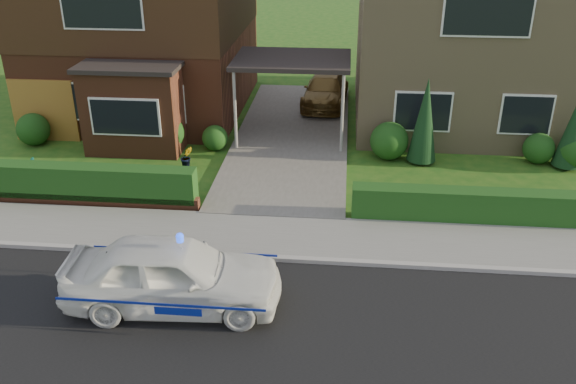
# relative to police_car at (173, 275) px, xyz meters

# --- Properties ---
(ground) EXTENTS (120.00, 120.00, 0.00)m
(ground) POSITION_rel_police_car_xyz_m (1.50, -1.20, -0.74)
(ground) COLOR #1D5216
(ground) RESTS_ON ground
(road) EXTENTS (60.00, 6.00, 0.02)m
(road) POSITION_rel_police_car_xyz_m (1.50, -1.20, -0.74)
(road) COLOR black
(road) RESTS_ON ground
(kerb) EXTENTS (60.00, 0.16, 0.12)m
(kerb) POSITION_rel_police_car_xyz_m (1.50, 1.85, -0.68)
(kerb) COLOR #9E9993
(kerb) RESTS_ON ground
(sidewalk) EXTENTS (60.00, 2.00, 0.10)m
(sidewalk) POSITION_rel_police_car_xyz_m (1.50, 2.90, -0.69)
(sidewalk) COLOR slate
(sidewalk) RESTS_ON ground
(driveway) EXTENTS (3.80, 12.00, 0.12)m
(driveway) POSITION_rel_police_car_xyz_m (1.50, 9.80, -0.68)
(driveway) COLOR #666059
(driveway) RESTS_ON ground
(house_left) EXTENTS (7.50, 9.53, 7.25)m
(house_left) POSITION_rel_police_car_xyz_m (-4.28, 12.70, 3.07)
(house_left) COLOR brown
(house_left) RESTS_ON ground
(house_right) EXTENTS (7.50, 8.06, 7.25)m
(house_right) POSITION_rel_police_car_xyz_m (7.30, 12.79, 2.93)
(house_right) COLOR tan
(house_right) RESTS_ON ground
(carport_link) EXTENTS (3.80, 3.00, 2.77)m
(carport_link) POSITION_rel_police_car_xyz_m (1.50, 9.75, 1.92)
(carport_link) COLOR black
(carport_link) RESTS_ON ground
(garage_door) EXTENTS (2.20, 0.10, 2.10)m
(garage_door) POSITION_rel_police_car_xyz_m (-6.75, 8.76, 0.31)
(garage_door) COLOR #8C5D1E
(garage_door) RESTS_ON ground
(dwarf_wall) EXTENTS (7.70, 0.25, 0.36)m
(dwarf_wall) POSITION_rel_police_car_xyz_m (-4.30, 4.10, -0.56)
(dwarf_wall) COLOR brown
(dwarf_wall) RESTS_ON ground
(hedge_left) EXTENTS (7.50, 0.55, 0.90)m
(hedge_left) POSITION_rel_police_car_xyz_m (-4.30, 4.25, -0.74)
(hedge_left) COLOR #193C13
(hedge_left) RESTS_ON ground
(hedge_right) EXTENTS (7.50, 0.55, 0.80)m
(hedge_right) POSITION_rel_police_car_xyz_m (7.30, 4.15, -0.74)
(hedge_right) COLOR #193C13
(hedge_right) RESTS_ON ground
(shrub_left_far) EXTENTS (1.08, 1.08, 1.08)m
(shrub_left_far) POSITION_rel_police_car_xyz_m (-7.00, 8.30, -0.20)
(shrub_left_far) COLOR #193C13
(shrub_left_far) RESTS_ON ground
(shrub_left_mid) EXTENTS (1.32, 1.32, 1.32)m
(shrub_left_mid) POSITION_rel_police_car_xyz_m (-2.50, 8.10, -0.08)
(shrub_left_mid) COLOR #193C13
(shrub_left_mid) RESTS_ON ground
(shrub_left_near) EXTENTS (0.84, 0.84, 0.84)m
(shrub_left_near) POSITION_rel_police_car_xyz_m (-0.90, 8.40, -0.32)
(shrub_left_near) COLOR #193C13
(shrub_left_near) RESTS_ON ground
(shrub_right_near) EXTENTS (1.20, 1.20, 1.20)m
(shrub_right_near) POSITION_rel_police_car_xyz_m (4.70, 8.20, -0.14)
(shrub_right_near) COLOR #193C13
(shrub_right_near) RESTS_ON ground
(shrub_right_mid) EXTENTS (0.96, 0.96, 0.96)m
(shrub_right_mid) POSITION_rel_police_car_xyz_m (9.30, 8.30, -0.26)
(shrub_right_mid) COLOR #193C13
(shrub_right_mid) RESTS_ON ground
(shrub_right_far) EXTENTS (1.08, 1.08, 1.08)m
(shrub_right_far) POSITION_rel_police_car_xyz_m (10.30, 8.00, -0.20)
(shrub_right_far) COLOR #193C13
(shrub_right_far) RESTS_ON ground
(conifer_a) EXTENTS (0.90, 0.90, 2.60)m
(conifer_a) POSITION_rel_police_car_xyz_m (5.70, 8.00, 0.56)
(conifer_a) COLOR black
(conifer_a) RESTS_ON ground
(conifer_b) EXTENTS (0.90, 0.90, 2.20)m
(conifer_b) POSITION_rel_police_car_xyz_m (10.10, 8.00, 0.36)
(conifer_b) COLOR black
(conifer_b) RESTS_ON ground
(police_car) EXTENTS (3.97, 4.41, 1.64)m
(police_car) POSITION_rel_police_car_xyz_m (0.00, 0.00, 0.00)
(police_car) COLOR white
(police_car) RESTS_ON ground
(driveway_car) EXTENTS (1.88, 4.04, 1.14)m
(driveway_car) POSITION_rel_police_car_xyz_m (2.50, 13.30, -0.05)
(driveway_car) COLOR brown
(driveway_car) RESTS_ON driveway
(potted_plant_a) EXTENTS (0.44, 0.30, 0.82)m
(potted_plant_a) POSITION_rel_police_car_xyz_m (-5.50, 5.18, -0.32)
(potted_plant_a) COLOR gray
(potted_plant_a) RESTS_ON ground
(potted_plant_b) EXTENTS (0.48, 0.45, 0.69)m
(potted_plant_b) POSITION_rel_police_car_xyz_m (-1.46, 6.86, -0.39)
(potted_plant_b) COLOR gray
(potted_plant_b) RESTS_ON ground
(potted_plant_c) EXTENTS (0.62, 0.62, 0.83)m
(potted_plant_c) POSITION_rel_police_car_xyz_m (-1.00, 4.80, -0.32)
(potted_plant_c) COLOR gray
(potted_plant_c) RESTS_ON ground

